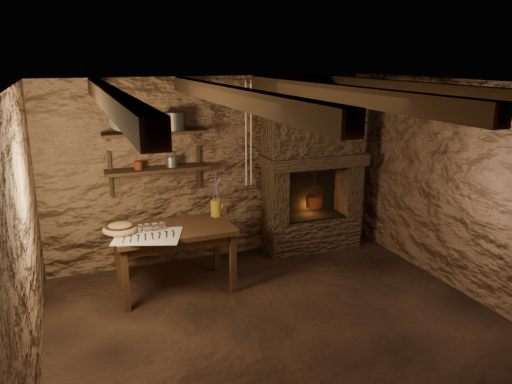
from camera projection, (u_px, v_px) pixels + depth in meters
name	position (u px, v px, depth m)	size (l,w,h in m)	color
floor	(280.00, 324.00, 5.09)	(4.50, 4.50, 0.00)	black
back_wall	(220.00, 169.00, 6.57)	(4.50, 0.04, 2.40)	brown
front_wall	(418.00, 307.00, 2.97)	(4.50, 0.04, 2.40)	brown
left_wall	(25.00, 243.00, 3.99)	(0.04, 4.00, 2.40)	brown
right_wall	(466.00, 190.00, 5.55)	(0.04, 4.00, 2.40)	brown
ceiling	(284.00, 84.00, 4.45)	(4.50, 4.00, 0.04)	black
beam_far_left	(111.00, 99.00, 3.95)	(0.14, 3.95, 0.16)	black
beam_mid_left	(231.00, 96.00, 4.30)	(0.14, 3.95, 0.16)	black
beam_mid_right	(332.00, 93.00, 4.65)	(0.14, 3.95, 0.16)	black
beam_far_right	(420.00, 90.00, 5.00)	(0.14, 3.95, 0.16)	black
shelf_lower	(157.00, 169.00, 6.10)	(1.25, 0.30, 0.04)	black
shelf_upper	(156.00, 133.00, 5.98)	(1.25, 0.30, 0.04)	black
hearth	(313.00, 163.00, 6.79)	(1.43, 0.51, 2.30)	#3C2B1E
work_table	(175.00, 256.00, 5.74)	(1.35, 0.78, 0.76)	#362012
linen_cloth	(148.00, 236.00, 5.38)	(0.69, 0.56, 0.01)	beige
pewter_cutlery_row	(148.00, 236.00, 5.35)	(0.58, 0.22, 0.01)	gray
drinking_glasses	(148.00, 228.00, 5.49)	(0.22, 0.07, 0.09)	white
stoneware_jug	(216.00, 200.00, 6.02)	(0.15, 0.14, 0.46)	#A4821F
wooden_bowl	(120.00, 229.00, 5.46)	(0.38, 0.38, 0.14)	#9D7844
iron_stockpot	(175.00, 122.00, 6.04)	(0.27, 0.27, 0.20)	#302E2A
tin_pan	(120.00, 121.00, 5.90)	(0.25, 0.25, 0.03)	#A0A09B
small_kettle	(172.00, 162.00, 6.14)	(0.18, 0.13, 0.19)	#A0A09B
rusty_tin	(138.00, 165.00, 6.01)	(0.10, 0.10, 0.10)	#541910
red_pot	(314.00, 201.00, 6.89)	(0.24, 0.23, 0.54)	maroon
hanging_ropes	(249.00, 134.00, 5.57)	(0.08, 0.08, 1.20)	beige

